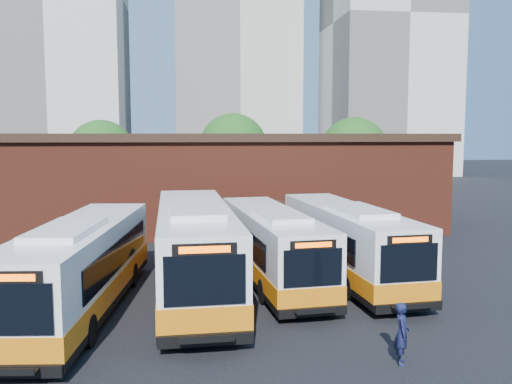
{
  "coord_description": "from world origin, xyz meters",
  "views": [
    {
      "loc": [
        -2.59,
        -17.83,
        6.34
      ],
      "look_at": [
        0.68,
        7.11,
        3.66
      ],
      "focal_mm": 38.0,
      "sensor_mm": 36.0,
      "label": 1
    }
  ],
  "objects": [
    {
      "name": "tree_east",
      "position": [
        13.0,
        31.0,
        4.83
      ],
      "size": [
        6.24,
        6.24,
        7.96
      ],
      "color": "#382314",
      "rests_on": "ground"
    },
    {
      "name": "bus_midwest",
      "position": [
        -2.27,
        3.73,
        1.67
      ],
      "size": [
        3.19,
        13.62,
        3.69
      ],
      "rotation": [
        0.0,
        0.0,
        0.03
      ],
      "color": "white",
      "rests_on": "ground"
    },
    {
      "name": "tower_right",
      "position": [
        30.0,
        68.0,
        24.34
      ],
      "size": [
        18.0,
        18.0,
        49.2
      ],
      "color": "beige",
      "rests_on": "ground"
    },
    {
      "name": "depot_building",
      "position": [
        0.0,
        20.0,
        3.26
      ],
      "size": [
        28.6,
        12.6,
        6.4
      ],
      "color": "#5F2416",
      "rests_on": "ground"
    },
    {
      "name": "transit_worker",
      "position": [
        3.3,
        -4.01,
        0.87
      ],
      "size": [
        0.6,
        0.74,
        1.74
      ],
      "primitive_type": "imported",
      "rotation": [
        0.0,
        0.0,
        1.24
      ],
      "color": "#121534",
      "rests_on": "ground"
    },
    {
      "name": "bus_east",
      "position": [
        4.48,
        5.21,
        1.5
      ],
      "size": [
        3.43,
        12.29,
        3.31
      ],
      "rotation": [
        0.0,
        0.0,
        0.08
      ],
      "color": "white",
      "rests_on": "ground"
    },
    {
      "name": "bus_mideast",
      "position": [
        1.09,
        5.02,
        1.46
      ],
      "size": [
        3.43,
        11.91,
        3.2
      ],
      "rotation": [
        0.0,
        0.0,
        0.09
      ],
      "color": "white",
      "rests_on": "ground"
    },
    {
      "name": "bus_west",
      "position": [
        -6.32,
        1.75,
        1.53
      ],
      "size": [
        3.8,
        12.51,
        3.36
      ],
      "rotation": [
        0.0,
        0.0,
        -0.11
      ],
      "color": "white",
      "rests_on": "ground"
    },
    {
      "name": "tree_west",
      "position": [
        -10.0,
        32.0,
        4.64
      ],
      "size": [
        6.0,
        6.0,
        7.65
      ],
      "color": "#382314",
      "rests_on": "ground"
    },
    {
      "name": "ground",
      "position": [
        0.0,
        0.0,
        0.0
      ],
      "size": [
        220.0,
        220.0,
        0.0
      ],
      "primitive_type": "plane",
      "color": "black"
    },
    {
      "name": "tree_mid",
      "position": [
        2.0,
        34.0,
        5.08
      ],
      "size": [
        6.56,
        6.56,
        8.36
      ],
      "color": "#382314",
      "rests_on": "ground"
    },
    {
      "name": "tower_center",
      "position": [
        7.0,
        86.0,
        30.34
      ],
      "size": [
        22.0,
        20.0,
        61.2
      ],
      "color": "beige",
      "rests_on": "ground"
    }
  ]
}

